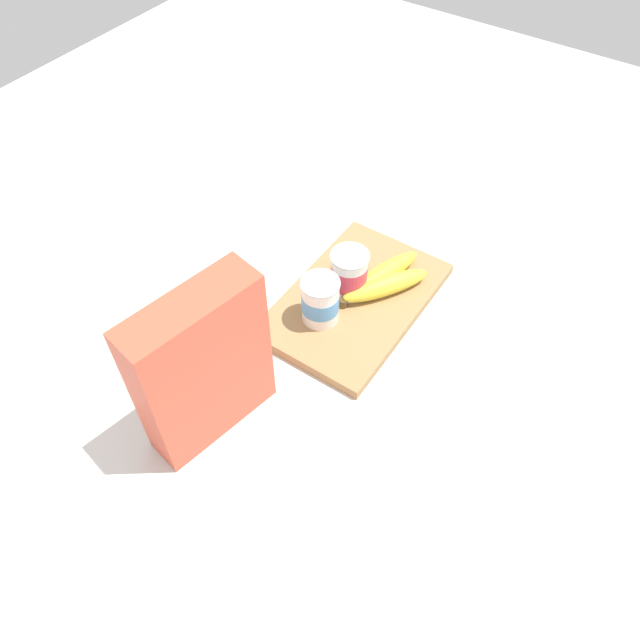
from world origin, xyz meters
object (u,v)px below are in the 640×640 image
(cereal_box, at_px, (203,368))
(yogurt_cup_back, at_px, (349,273))
(cutting_board, at_px, (355,301))
(banana_bunch, at_px, (383,281))
(yogurt_cup_front, at_px, (320,301))

(cereal_box, bearing_deg, yogurt_cup_back, -175.21)
(cutting_board, xyz_separation_m, banana_bunch, (0.05, -0.03, 0.03))
(yogurt_cup_back, bearing_deg, banana_bunch, -50.27)
(cutting_board, height_order, cereal_box, cereal_box)
(yogurt_cup_back, distance_m, banana_bunch, 0.07)
(cutting_board, relative_size, banana_bunch, 1.82)
(cutting_board, bearing_deg, cereal_box, 170.19)
(cereal_box, xyz_separation_m, banana_bunch, (0.38, -0.09, -0.10))
(yogurt_cup_front, bearing_deg, banana_bunch, -23.84)
(cutting_board, height_order, yogurt_cup_front, yogurt_cup_front)
(cereal_box, height_order, yogurt_cup_back, cereal_box)
(cereal_box, relative_size, yogurt_cup_back, 3.11)
(cereal_box, xyz_separation_m, yogurt_cup_back, (0.34, -0.04, -0.08))
(cutting_board, distance_m, banana_bunch, 0.06)
(yogurt_cup_back, bearing_deg, yogurt_cup_front, 175.94)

